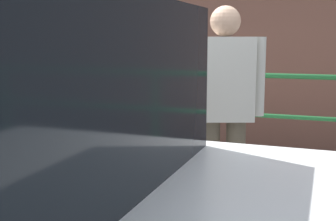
% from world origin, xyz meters
% --- Properties ---
extents(sidewalk_curb, '(36.00, 2.71, 0.15)m').
position_xyz_m(sidewalk_curb, '(0.00, 1.35, 0.08)').
color(sidewalk_curb, gray).
rests_on(sidewalk_curb, ground).
extents(parking_meter, '(0.18, 0.19, 1.59)m').
position_xyz_m(parking_meter, '(-0.05, 0.36, 1.31)').
color(parking_meter, slate).
rests_on(parking_meter, sidewalk_curb).
extents(pedestrian_at_meter, '(0.61, 0.60, 1.72)m').
position_xyz_m(pedestrian_at_meter, '(0.63, 0.59, 1.14)').
color(pedestrian_at_meter, brown).
rests_on(pedestrian_at_meter, sidewalk_curb).
extents(background_railing, '(24.06, 0.06, 1.08)m').
position_xyz_m(background_railing, '(0.00, 2.50, 0.93)').
color(background_railing, '#1E602D').
rests_on(background_railing, sidewalk_curb).
extents(backdrop_wall, '(32.00, 0.50, 3.37)m').
position_xyz_m(backdrop_wall, '(0.00, 4.28, 1.69)').
color(backdrop_wall, brown).
rests_on(backdrop_wall, ground).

